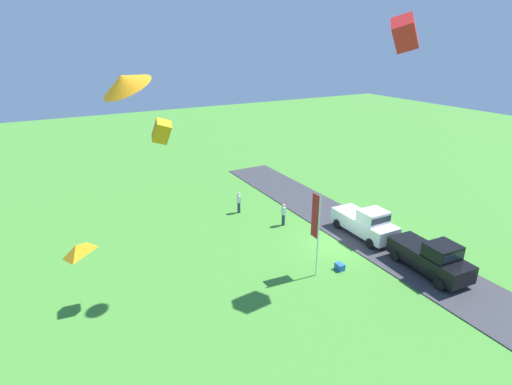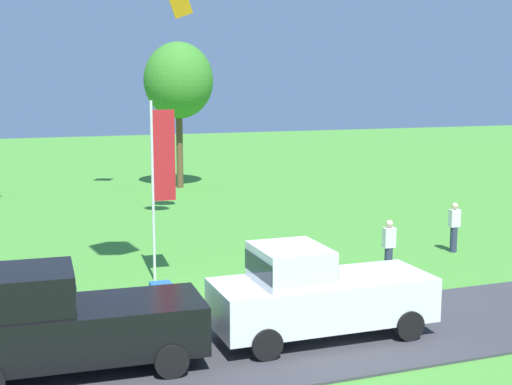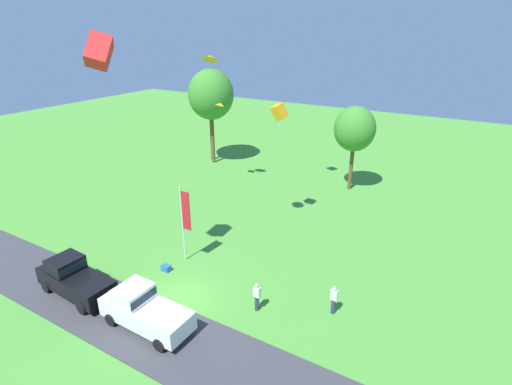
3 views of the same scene
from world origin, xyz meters
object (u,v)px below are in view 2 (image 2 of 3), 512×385
(kite_box_low_drifter, at_px, (179,2))
(car_pickup_mid_row, at_px, (67,321))
(car_pickup_far_end, at_px, (315,292))
(person_beside_suv, at_px, (454,227))
(cooler_box, at_px, (161,290))
(tree_center_back, at_px, (179,81))
(flag_banner, at_px, (160,168))
(person_on_lawn, at_px, (389,247))

(kite_box_low_drifter, bearing_deg, car_pickup_mid_row, -113.49)
(car_pickup_far_end, bearing_deg, person_beside_suv, 36.30)
(car_pickup_mid_row, height_order, cooler_box, car_pickup_mid_row)
(car_pickup_mid_row, xyz_separation_m, cooler_box, (2.88, 4.41, -0.91))
(car_pickup_mid_row, distance_m, kite_box_low_drifter, 16.81)
(person_beside_suv, distance_m, cooler_box, 10.69)
(person_beside_suv, bearing_deg, kite_box_low_drifter, 134.00)
(tree_center_back, relative_size, cooler_box, 14.07)
(kite_box_low_drifter, bearing_deg, flag_banner, -109.00)
(car_pickup_far_end, bearing_deg, person_on_lawn, 42.84)
(flag_banner, height_order, cooler_box, flag_banner)
(car_pickup_mid_row, xyz_separation_m, car_pickup_far_end, (5.42, 0.04, 0.00))
(person_beside_suv, relative_size, cooler_box, 3.05)
(person_on_lawn, relative_size, tree_center_back, 0.22)
(cooler_box, bearing_deg, car_pickup_far_end, -59.89)
(person_beside_suv, distance_m, kite_box_low_drifter, 13.41)
(cooler_box, height_order, kite_box_low_drifter, kite_box_low_drifter)
(car_pickup_mid_row, height_order, person_beside_suv, car_pickup_mid_row)
(car_pickup_mid_row, bearing_deg, person_beside_suv, 23.81)
(car_pickup_mid_row, bearing_deg, cooler_box, 56.83)
(car_pickup_far_end, relative_size, person_beside_suv, 2.94)
(car_pickup_mid_row, distance_m, person_on_lawn, 10.58)
(car_pickup_mid_row, relative_size, cooler_box, 9.12)
(car_pickup_mid_row, bearing_deg, person_on_lawn, 22.61)
(person_on_lawn, xyz_separation_m, kite_box_low_drifter, (-3.81, 9.62, 7.96))
(car_pickup_far_end, xyz_separation_m, flag_banner, (-2.10, 6.01, 2.22))
(tree_center_back, relative_size, kite_box_low_drifter, 7.88)
(person_on_lawn, xyz_separation_m, cooler_box, (-6.88, 0.34, -0.68))
(person_on_lawn, relative_size, kite_box_low_drifter, 1.71)
(car_pickup_far_end, height_order, kite_box_low_drifter, kite_box_low_drifter)
(person_on_lawn, height_order, kite_box_low_drifter, kite_box_low_drifter)
(car_pickup_mid_row, distance_m, tree_center_back, 25.66)
(person_beside_suv, bearing_deg, car_pickup_far_end, -143.70)
(tree_center_back, bearing_deg, car_pickup_mid_row, -109.60)
(car_pickup_far_end, xyz_separation_m, tree_center_back, (3.04, 23.73, 4.69))
(person_on_lawn, distance_m, flag_banner, 7.17)
(car_pickup_far_end, height_order, flag_banner, flag_banner)
(car_pickup_far_end, bearing_deg, cooler_box, 120.11)
(car_pickup_mid_row, bearing_deg, flag_banner, 61.24)
(car_pickup_far_end, distance_m, tree_center_back, 24.38)
(tree_center_back, xyz_separation_m, kite_box_low_drifter, (-2.51, -10.08, 3.05))
(person_on_lawn, height_order, cooler_box, person_on_lawn)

